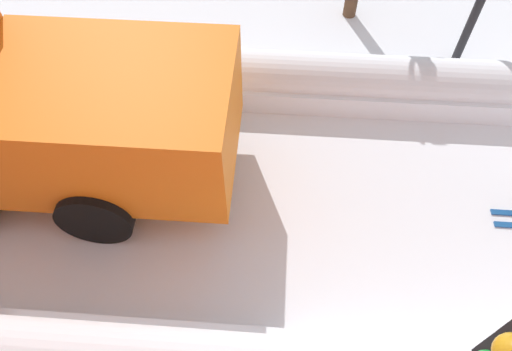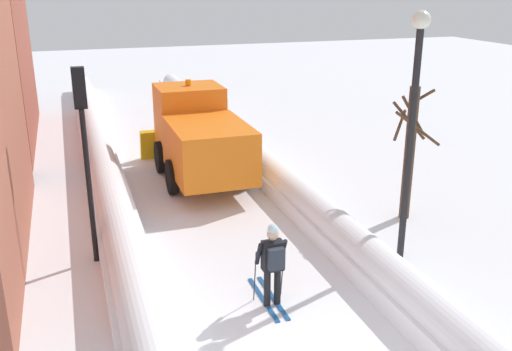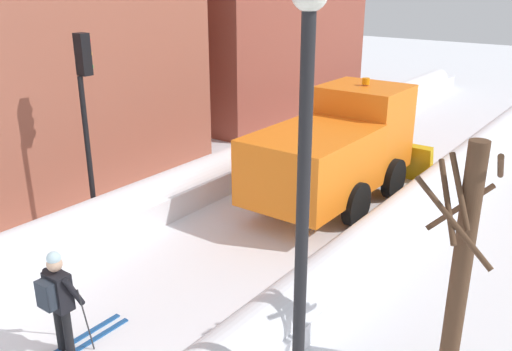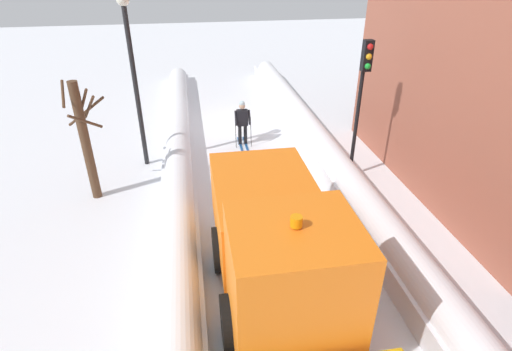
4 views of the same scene
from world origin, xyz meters
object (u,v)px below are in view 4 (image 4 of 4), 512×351
Objects in this scene: skier at (242,121)px; bare_tree_near at (85,139)px; plow_truck at (276,243)px; street_lamp at (133,65)px; traffic_light_pole at (363,86)px.

skier is 6.04m from bare_tree_near.
plow_truck reaches higher than skier.
street_lamp is 1.55× the size of bare_tree_near.
bare_tree_near is (4.66, -5.06, 0.49)m from plow_truck.
plow_truck is at bearing 132.66° from bare_tree_near.
skier is at bearing -44.93° from traffic_light_pole.
skier is at bearing -163.50° from street_lamp.
plow_truck is 8.10m from street_lamp.
skier is 5.14m from traffic_light_pole.
street_lamp is (3.69, 1.09, 2.59)m from skier.
plow_truck is at bearing 87.12° from skier.
skier is at bearing -92.88° from plow_truck.
traffic_light_pole reaches higher than bare_tree_near.
skier is 0.40× the size of traffic_light_pole.
traffic_light_pole is 8.46m from bare_tree_near.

